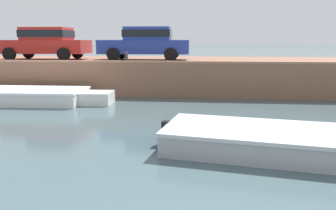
# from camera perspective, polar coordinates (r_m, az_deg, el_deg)

# --- Properties ---
(ground_plane) EXTENTS (400.00, 400.00, 0.00)m
(ground_plane) POSITION_cam_1_polar(r_m,az_deg,el_deg) (7.98, 5.71, -6.18)
(ground_plane) COLOR #3D5156
(far_quay_wall) EXTENTS (60.00, 6.00, 1.46)m
(far_quay_wall) POSITION_cam_1_polar(r_m,az_deg,el_deg) (16.62, 5.76, 5.42)
(far_quay_wall) COLOR brown
(far_quay_wall) RESTS_ON ground
(far_wall_coping) EXTENTS (60.00, 0.24, 0.08)m
(far_wall_coping) POSITION_cam_1_polar(r_m,az_deg,el_deg) (13.68, 5.83, 7.44)
(far_wall_coping) COLOR #9F6C52
(far_wall_coping) RESTS_ON far_quay_wall
(boat_moored_west_white) EXTENTS (6.84, 2.20, 0.54)m
(boat_moored_west_white) POSITION_cam_1_polar(r_m,az_deg,el_deg) (13.94, -24.58, 1.45)
(boat_moored_west_white) COLOR white
(boat_moored_west_white) RESTS_ON ground
(motorboat_passing) EXTENTS (6.91, 2.94, 1.00)m
(motorboat_passing) POSITION_cam_1_polar(r_m,az_deg,el_deg) (7.46, 23.96, -6.26)
(motorboat_passing) COLOR #93999E
(motorboat_passing) RESTS_ON ground
(car_leftmost_red) EXTENTS (4.28, 2.08, 1.54)m
(car_leftmost_red) POSITION_cam_1_polar(r_m,az_deg,el_deg) (17.39, -20.55, 10.24)
(car_leftmost_red) COLOR #B2231E
(car_leftmost_red) RESTS_ON far_quay_wall
(car_left_inner_blue) EXTENTS (4.26, 2.01, 1.54)m
(car_left_inner_blue) POSITION_cam_1_polar(r_m,az_deg,el_deg) (15.87, -3.87, 10.89)
(car_left_inner_blue) COLOR #233893
(car_left_inner_blue) RESTS_ON far_quay_wall
(mooring_bollard_mid) EXTENTS (0.15, 0.15, 0.45)m
(mooring_bollard_mid) POSITION_cam_1_polar(r_m,az_deg,el_deg) (14.15, -7.28, 8.34)
(mooring_bollard_mid) COLOR #2D2B28
(mooring_bollard_mid) RESTS_ON far_quay_wall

